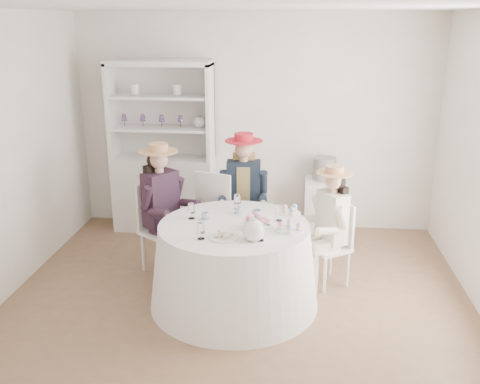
# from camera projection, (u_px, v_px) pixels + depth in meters

# --- Properties ---
(ground) EXTENTS (4.50, 4.50, 0.00)m
(ground) POSITION_uv_depth(u_px,v_px,m) (239.00, 296.00, 5.26)
(ground) COLOR brown
(ground) RESTS_ON ground
(ceiling) EXTENTS (4.50, 4.50, 0.00)m
(ceiling) POSITION_uv_depth(u_px,v_px,m) (239.00, 7.00, 4.43)
(ceiling) COLOR white
(ceiling) RESTS_ON wall_back
(wall_back) EXTENTS (4.50, 0.00, 4.50)m
(wall_back) POSITION_uv_depth(u_px,v_px,m) (255.00, 124.00, 6.74)
(wall_back) COLOR silver
(wall_back) RESTS_ON ground
(wall_front) EXTENTS (4.50, 0.00, 4.50)m
(wall_front) POSITION_uv_depth(u_px,v_px,m) (202.00, 256.00, 2.95)
(wall_front) COLOR silver
(wall_front) RESTS_ON ground
(wall_left) EXTENTS (0.00, 4.50, 4.50)m
(wall_left) POSITION_uv_depth(u_px,v_px,m) (3.00, 158.00, 5.06)
(wall_left) COLOR silver
(wall_left) RESTS_ON ground
(tea_table) EXTENTS (1.59, 1.59, 0.80)m
(tea_table) POSITION_uv_depth(u_px,v_px,m) (234.00, 265.00, 5.03)
(tea_table) COLOR white
(tea_table) RESTS_ON ground
(hutch) EXTENTS (1.28, 0.53, 2.14)m
(hutch) POSITION_uv_depth(u_px,v_px,m) (164.00, 171.00, 6.81)
(hutch) COLOR silver
(hutch) RESTS_ON ground
(side_table) EXTENTS (0.46, 0.46, 0.71)m
(side_table) POSITION_uv_depth(u_px,v_px,m) (322.00, 207.00, 6.72)
(side_table) COLOR silver
(side_table) RESTS_ON ground
(hatbox) EXTENTS (0.35, 0.35, 0.28)m
(hatbox) POSITION_uv_depth(u_px,v_px,m) (324.00, 169.00, 6.57)
(hatbox) COLOR black
(hatbox) RESTS_ON side_table
(guest_left) EXTENTS (0.60, 0.57, 1.40)m
(guest_left) POSITION_uv_depth(u_px,v_px,m) (162.00, 201.00, 5.57)
(guest_left) COLOR silver
(guest_left) RESTS_ON ground
(guest_mid) EXTENTS (0.52, 0.55, 1.44)m
(guest_mid) POSITION_uv_depth(u_px,v_px,m) (244.00, 190.00, 5.88)
(guest_mid) COLOR silver
(guest_mid) RESTS_ON ground
(guest_right) EXTENTS (0.54, 0.51, 1.26)m
(guest_right) POSITION_uv_depth(u_px,v_px,m) (330.00, 220.00, 5.30)
(guest_right) COLOR silver
(guest_right) RESTS_ON ground
(spare_chair) EXTENTS (0.56, 0.56, 1.06)m
(spare_chair) POSITION_uv_depth(u_px,v_px,m) (218.00, 214.00, 5.85)
(spare_chair) COLOR silver
(spare_chair) RESTS_ON ground
(teacup_a) EXTENTS (0.09, 0.09, 0.06)m
(teacup_a) POSITION_uv_depth(u_px,v_px,m) (205.00, 216.00, 5.03)
(teacup_a) COLOR white
(teacup_a) RESTS_ON tea_table
(teacup_b) EXTENTS (0.08, 0.08, 0.06)m
(teacup_b) POSITION_uv_depth(u_px,v_px,m) (238.00, 211.00, 5.18)
(teacup_b) COLOR white
(teacup_b) RESTS_ON tea_table
(teacup_c) EXTENTS (0.13, 0.13, 0.07)m
(teacup_c) POSITION_uv_depth(u_px,v_px,m) (256.00, 215.00, 5.05)
(teacup_c) COLOR white
(teacup_c) RESTS_ON tea_table
(flower_bowl) EXTENTS (0.29, 0.29, 0.05)m
(flower_bowl) POSITION_uv_depth(u_px,v_px,m) (257.00, 225.00, 4.84)
(flower_bowl) COLOR white
(flower_bowl) RESTS_ON tea_table
(flower_arrangement) EXTENTS (0.17, 0.17, 0.06)m
(flower_arrangement) POSITION_uv_depth(u_px,v_px,m) (256.00, 220.00, 4.78)
(flower_arrangement) COLOR #E27181
(flower_arrangement) RESTS_ON tea_table
(table_teapot) EXTENTS (0.27, 0.19, 0.20)m
(table_teapot) POSITION_uv_depth(u_px,v_px,m) (254.00, 230.00, 4.54)
(table_teapot) COLOR white
(table_teapot) RESTS_ON tea_table
(sandwich_plate) EXTENTS (0.26, 0.26, 0.06)m
(sandwich_plate) POSITION_uv_depth(u_px,v_px,m) (224.00, 236.00, 4.61)
(sandwich_plate) COLOR white
(sandwich_plate) RESTS_ON tea_table
(cupcake_stand) EXTENTS (0.25, 0.25, 0.23)m
(cupcake_stand) POSITION_uv_depth(u_px,v_px,m) (290.00, 222.00, 4.74)
(cupcake_stand) COLOR white
(cupcake_stand) RESTS_ON tea_table
(stemware_set) EXTENTS (0.91, 0.88, 0.15)m
(stemware_set) POSITION_uv_depth(u_px,v_px,m) (234.00, 217.00, 4.88)
(stemware_set) COLOR white
(stemware_set) RESTS_ON tea_table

